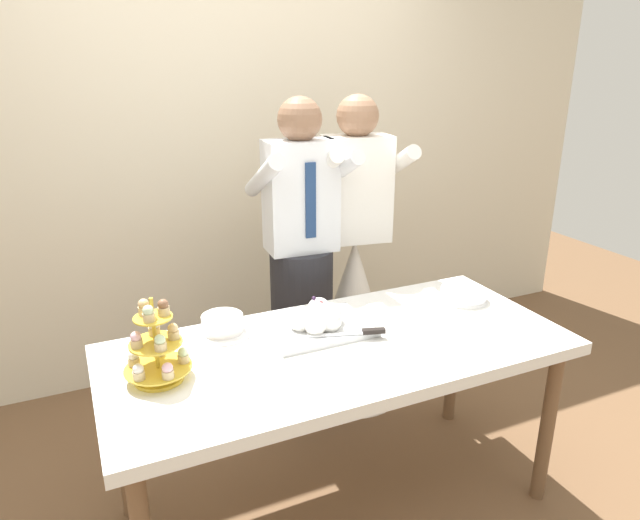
{
  "coord_description": "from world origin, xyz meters",
  "views": [
    {
      "loc": [
        -0.89,
        -1.75,
        1.82
      ],
      "look_at": [
        -0.02,
        0.15,
        1.07
      ],
      "focal_mm": 31.87,
      "sensor_mm": 36.0,
      "label": 1
    }
  ],
  "objects": [
    {
      "name": "dessert_table",
      "position": [
        0.0,
        0.0,
        0.7
      ],
      "size": [
        1.8,
        0.8,
        0.78
      ],
      "color": "white",
      "rests_on": "ground_plane"
    },
    {
      "name": "round_cake",
      "position": [
        -0.39,
        0.28,
        0.81
      ],
      "size": [
        0.24,
        0.24,
        0.08
      ],
      "color": "white",
      "rests_on": "dessert_table"
    },
    {
      "name": "person_bride",
      "position": [
        0.47,
        0.76,
        0.58
      ],
      "size": [
        0.56,
        0.56,
        1.66
      ],
      "color": "white",
      "rests_on": "ground_plane"
    },
    {
      "name": "ground_plane",
      "position": [
        0.0,
        0.0,
        0.0
      ],
      "size": [
        8.0,
        8.0,
        0.0
      ],
      "primitive_type": "plane",
      "color": "brown"
    },
    {
      "name": "rear_wall",
      "position": [
        0.0,
        1.48,
        1.45
      ],
      "size": [
        5.2,
        0.1,
        2.9
      ],
      "primitive_type": "cube",
      "color": "beige",
      "rests_on": "ground_plane"
    },
    {
      "name": "person_groom",
      "position": [
        0.15,
        0.73,
        0.75
      ],
      "size": [
        0.49,
        0.51,
        1.66
      ],
      "color": "#232328",
      "rests_on": "ground_plane"
    },
    {
      "name": "plate_stack",
      "position": [
        0.7,
        0.15,
        0.8
      ],
      "size": [
        0.21,
        0.21,
        0.05
      ],
      "color": "white",
      "rests_on": "dessert_table"
    },
    {
      "name": "main_cake_tray",
      "position": [
        -0.03,
        0.14,
        0.82
      ],
      "size": [
        0.43,
        0.34,
        0.13
      ],
      "color": "silver",
      "rests_on": "dessert_table"
    },
    {
      "name": "cupcake_stand",
      "position": [
        -0.68,
        0.03,
        0.89
      ],
      "size": [
        0.23,
        0.23,
        0.31
      ],
      "color": "gold",
      "rests_on": "dessert_table"
    }
  ]
}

